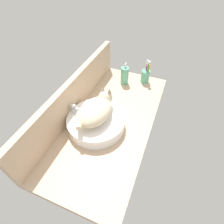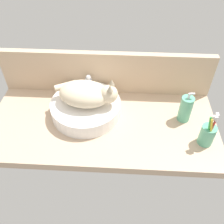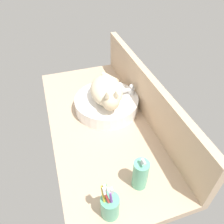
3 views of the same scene
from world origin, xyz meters
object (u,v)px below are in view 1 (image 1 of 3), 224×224
at_px(faucet, 76,112).
at_px(sink_basin, 96,122).
at_px(toothbrush_cup, 145,76).
at_px(soap_dispenser, 125,75).
at_px(cat, 96,110).

bearing_deg(faucet, sink_basin, -89.80).
relative_size(sink_basin, toothbrush_cup, 1.88).
bearing_deg(toothbrush_cup, soap_dispenser, 117.28).
height_order(soap_dispenser, toothbrush_cup, toothbrush_cup).
bearing_deg(toothbrush_cup, sink_basin, 164.11).
bearing_deg(faucet, soap_dispenser, -16.59).
relative_size(cat, soap_dispenser, 1.87).
bearing_deg(sink_basin, faucet, 90.20).
xyz_separation_m(sink_basin, cat, (0.01, -0.00, 0.10)).
height_order(sink_basin, toothbrush_cup, toothbrush_cup).
bearing_deg(sink_basin, toothbrush_cup, -15.89).
distance_m(cat, soap_dispenser, 0.48).
bearing_deg(cat, toothbrush_cup, -16.19).
xyz_separation_m(cat, toothbrush_cup, (0.55, -0.16, -0.08)).
xyz_separation_m(faucet, toothbrush_cup, (0.57, -0.30, -0.02)).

